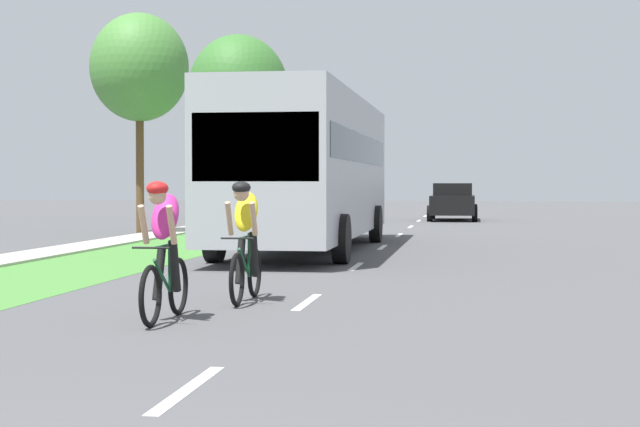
{
  "coord_description": "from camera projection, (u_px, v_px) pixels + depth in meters",
  "views": [
    {
      "loc": [
        2.12,
        -2.96,
        1.57
      ],
      "look_at": [
        -0.68,
        15.62,
        0.98
      ],
      "focal_mm": 56.66,
      "sensor_mm": 36.0,
      "label": 1
    }
  ],
  "objects": [
    {
      "name": "street_tree_near",
      "position": [
        139.0,
        68.0,
        30.44
      ],
      "size": [
        2.97,
        2.97,
        6.67
      ],
      "color": "brown",
      "rests_on": "ground_plane"
    },
    {
      "name": "lane_markings_center",
      "position": [
        392.0,
        240.0,
        27.01
      ],
      "size": [
        0.12,
        52.2,
        0.01
      ],
      "color": "white",
      "rests_on": "ground_plane"
    },
    {
      "name": "sedan_black",
      "position": [
        453.0,
        202.0,
        41.25
      ],
      "size": [
        1.98,
        4.3,
        1.52
      ],
      "color": "black",
      "rests_on": "ground_plane"
    },
    {
      "name": "bus_silver",
      "position": [
        308.0,
        164.0,
        23.17
      ],
      "size": [
        2.78,
        11.6,
        3.48
      ],
      "color": "#A5A8AD",
      "rests_on": "ground_plane"
    },
    {
      "name": "ground_plane",
      "position": [
        378.0,
        251.0,
        23.06
      ],
      "size": [
        120.0,
        120.0,
        0.0
      ],
      "primitive_type": "plane",
      "color": "#4C4C4F"
    },
    {
      "name": "cyclist_lead",
      "position": [
        164.0,
        249.0,
        11.34
      ],
      "size": [
        0.42,
        1.72,
        1.58
      ],
      "color": "black",
      "rests_on": "ground_plane"
    },
    {
      "name": "street_tree_far",
      "position": [
        238.0,
        90.0,
        43.03
      ],
      "size": [
        4.28,
        4.28,
        7.86
      ],
      "color": "brown",
      "rests_on": "ground_plane"
    },
    {
      "name": "cyclist_trailing",
      "position": [
        245.0,
        240.0,
        13.17
      ],
      "size": [
        0.42,
        1.72,
        1.58
      ],
      "color": "black",
      "rests_on": "ground_plane"
    },
    {
      "name": "grass_verge",
      "position": [
        167.0,
        248.0,
        23.8
      ],
      "size": [
        2.87,
        70.0,
        0.01
      ],
      "primitive_type": "cube",
      "color": "#478438",
      "rests_on": "ground_plane"
    },
    {
      "name": "sidewalk_concrete",
      "position": [
        84.0,
        247.0,
        24.11
      ],
      "size": [
        1.25,
        70.0,
        0.1
      ],
      "primitive_type": "cube",
      "color": "#B2ADA3",
      "rests_on": "ground_plane"
    }
  ]
}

